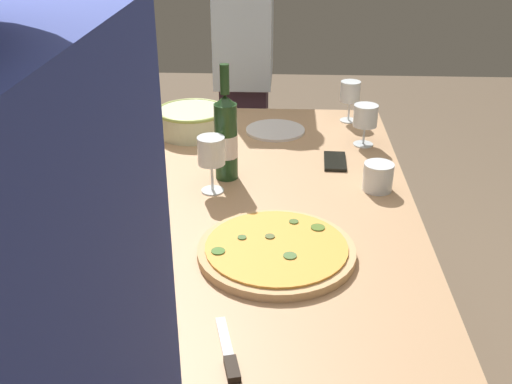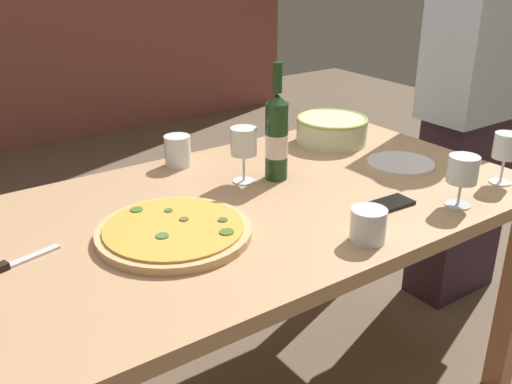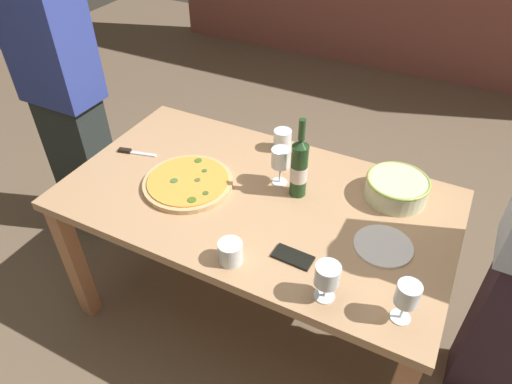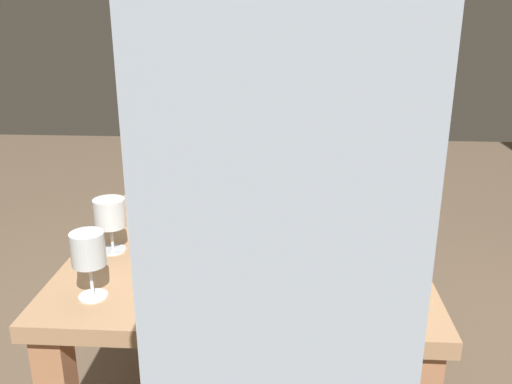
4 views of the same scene
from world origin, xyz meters
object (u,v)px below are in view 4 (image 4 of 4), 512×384
at_px(wine_bottle, 285,173).
at_px(wine_glass_far_left, 88,251).
at_px(cup_ceramic, 366,182).
at_px(person_guest_left, 300,102).
at_px(cell_phone, 166,227).
at_px(pizza_knife, 270,148).
at_px(dining_table, 256,224).
at_px(wine_glass_near_pizza, 296,169).
at_px(wine_glass_by_bottle, 110,216).
at_px(cup_amber, 145,192).
at_px(serving_bowl, 348,252).
at_px(side_plate, 223,272).
at_px(pizza, 244,170).

xyz_separation_m(wine_bottle, wine_glass_far_left, (0.53, -0.42, -0.02)).
distance_m(cup_ceramic, person_guest_left, 1.16).
bearing_deg(cell_phone, person_guest_left, 76.93).
relative_size(cell_phone, pizza_knife, 0.78).
height_order(dining_table, cup_ceramic, cup_ceramic).
bearing_deg(dining_table, wine_glass_near_pizza, 70.01).
height_order(wine_glass_by_bottle, person_guest_left, person_guest_left).
bearing_deg(wine_bottle, cup_amber, -98.05).
xyz_separation_m(wine_glass_near_pizza, cell_phone, (0.22, -0.37, -0.11)).
distance_m(wine_glass_by_bottle, cup_ceramic, 0.86).
xyz_separation_m(serving_bowl, wine_glass_far_left, (0.16, -0.58, 0.06)).
xyz_separation_m(dining_table, wine_glass_near_pizza, (0.05, 0.13, 0.21)).
bearing_deg(wine_glass_by_bottle, wine_glass_near_pizza, 128.50).
relative_size(serving_bowl, side_plate, 1.18).
bearing_deg(wine_glass_far_left, wine_bottle, 141.62).
relative_size(pizza, wine_bottle, 1.09).
relative_size(cup_amber, person_guest_left, 0.05).
relative_size(wine_bottle, cup_amber, 4.02).
distance_m(dining_table, pizza_knife, 0.66).
distance_m(serving_bowl, side_plate, 0.30).
height_order(wine_glass_by_bottle, pizza_knife, wine_glass_by_bottle).
height_order(cell_phone, pizza_knife, pizza_knife).
relative_size(side_plate, person_guest_left, 0.13).
height_order(dining_table, cell_phone, cell_phone).
height_order(serving_bowl, side_plate, serving_bowl).
bearing_deg(dining_table, side_plate, -4.67).
bearing_deg(pizza_knife, side_plate, -3.01).
height_order(cup_amber, side_plate, cup_amber).
distance_m(wine_bottle, wine_glass_near_pizza, 0.10).
bearing_deg(wine_glass_far_left, pizza, 165.01).
distance_m(wine_glass_far_left, side_plate, 0.32).
height_order(wine_glass_far_left, pizza_knife, wine_glass_far_left).
bearing_deg(wine_glass_far_left, side_plate, 114.77).
height_order(serving_bowl, pizza_knife, serving_bowl).
relative_size(pizza, side_plate, 1.77).
xyz_separation_m(cup_ceramic, cell_phone, (0.32, -0.61, -0.04)).
bearing_deg(wine_glass_far_left, serving_bowl, 105.49).
bearing_deg(dining_table, cup_amber, -77.25).
xyz_separation_m(wine_glass_far_left, cup_amber, (-0.59, -0.03, -0.07)).
relative_size(wine_glass_near_pizza, cell_phone, 1.17).
distance_m(serving_bowl, cup_ceramic, 0.57).
distance_m(serving_bowl, cup_amber, 0.75).
relative_size(dining_table, person_guest_left, 0.94).
distance_m(cup_ceramic, side_plate, 0.72).
bearing_deg(dining_table, pizza_knife, 178.37).
relative_size(side_plate, cell_phone, 1.50).
xyz_separation_m(cup_amber, cup_ceramic, (-0.13, 0.72, 0.01)).
relative_size(cup_ceramic, side_plate, 0.46).
distance_m(wine_glass_near_pizza, cell_phone, 0.45).
bearing_deg(cell_phone, wine_glass_near_pizza, 33.28).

